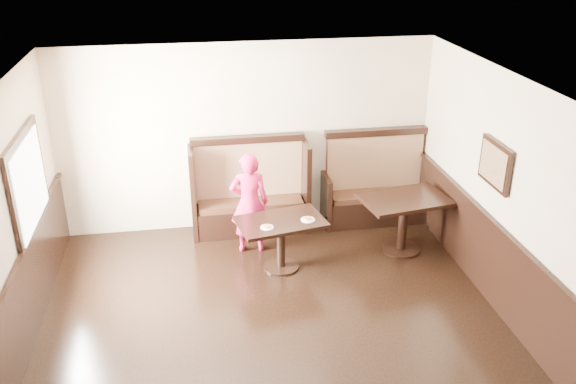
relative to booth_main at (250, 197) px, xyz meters
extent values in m
plane|color=black|center=(0.00, -3.30, -0.53)|extent=(7.00, 7.00, 0.00)
plane|color=beige|center=(0.00, 0.20, 0.87)|extent=(5.50, 0.00, 5.50)
plane|color=beige|center=(2.75, -3.30, 0.87)|extent=(0.00, 7.00, 7.00)
plane|color=white|center=(0.00, -3.30, 2.27)|extent=(7.00, 7.00, 0.00)
cube|color=black|center=(-2.72, -3.30, -0.03)|extent=(0.05, 6.90, 1.00)
cube|color=black|center=(2.72, -3.30, -0.03)|extent=(0.05, 6.90, 1.00)
cube|color=black|center=(-2.71, -1.40, 1.02)|extent=(0.05, 1.50, 1.20)
cube|color=white|center=(-2.69, -1.40, 1.02)|extent=(0.01, 1.30, 1.00)
cube|color=black|center=(2.71, -2.10, 1.17)|extent=(0.04, 0.70, 0.55)
cube|color=olive|center=(2.69, -2.10, 1.17)|extent=(0.01, 0.60, 0.45)
cube|color=black|center=(0.00, -0.08, -0.32)|extent=(1.60, 0.50, 0.42)
cube|color=#341D10|center=(0.00, -0.08, -0.07)|extent=(1.54, 0.46, 0.09)
cube|color=#4B100F|center=(0.00, 0.13, 0.37)|extent=(1.60, 0.12, 0.92)
cube|color=black|center=(0.00, 0.13, 0.87)|extent=(1.68, 0.16, 0.10)
cube|color=black|center=(-0.84, 0.02, 0.15)|extent=(0.07, 0.72, 1.36)
cube|color=black|center=(0.84, 0.02, 0.15)|extent=(0.07, 0.72, 1.36)
cube|color=black|center=(1.95, -0.08, -0.32)|extent=(1.50, 0.50, 0.42)
cube|color=#341D10|center=(1.95, -0.08, -0.07)|extent=(1.44, 0.46, 0.09)
cube|color=#4B100F|center=(1.95, 0.13, 0.37)|extent=(1.50, 0.12, 0.92)
cube|color=black|center=(1.95, 0.13, 0.87)|extent=(1.58, 0.16, 0.10)
cube|color=black|center=(1.16, 0.02, -0.13)|extent=(0.07, 0.72, 0.80)
cube|color=black|center=(2.74, 0.02, -0.13)|extent=(0.07, 0.72, 0.80)
cube|color=black|center=(0.28, -1.21, 0.17)|extent=(1.24, 0.91, 0.05)
cylinder|color=black|center=(0.28, -1.21, -0.19)|extent=(0.11, 0.11, 0.66)
cylinder|color=black|center=(0.28, -1.21, -0.51)|extent=(0.49, 0.49, 0.03)
cube|color=black|center=(2.05, -1.01, 0.27)|extent=(1.29, 0.96, 0.05)
cylinder|color=black|center=(2.05, -1.01, -0.14)|extent=(0.13, 0.13, 0.75)
cylinder|color=black|center=(2.05, -1.01, -0.51)|extent=(0.56, 0.56, 0.03)
imported|color=#CB154A|center=(-0.07, -0.66, 0.21)|extent=(0.56, 0.38, 1.48)
cylinder|color=white|center=(0.08, -1.38, 0.20)|extent=(0.17, 0.17, 0.01)
cylinder|color=tan|center=(0.08, -1.38, 0.21)|extent=(0.11, 0.11, 0.01)
cylinder|color=#EABA54|center=(0.08, -1.38, 0.22)|extent=(0.09, 0.09, 0.01)
cylinder|color=white|center=(0.64, -1.26, 0.20)|extent=(0.19, 0.19, 0.01)
cylinder|color=tan|center=(0.64, -1.26, 0.21)|extent=(0.11, 0.11, 0.02)
cylinder|color=#EABA54|center=(0.64, -1.26, 0.22)|extent=(0.10, 0.10, 0.01)
camera|label=1|loc=(-0.80, -8.27, 3.84)|focal=38.00mm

